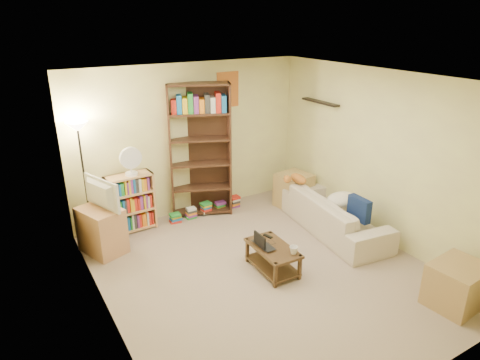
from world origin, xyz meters
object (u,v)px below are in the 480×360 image
object	(u,v)px
television	(97,195)
end_cabinet	(457,285)
coffee_table	(273,256)
side_table	(294,190)
laptop	(267,244)
desk_fan	(131,161)
floor_lamp	(80,148)
tabby_cat	(296,179)
short_bookshelf	(131,203)
tall_bookshelf	(200,148)
tv_stand	(102,230)
mug	(294,250)
sofa	(335,215)

from	to	relation	value
television	end_cabinet	bearing A→B (deg)	-155.80
coffee_table	end_cabinet	distance (m)	2.20
side_table	end_cabinet	bearing A→B (deg)	-91.26
coffee_table	laptop	world-z (taller)	laptop
desk_fan	floor_lamp	size ratio (longest dim) A/B	0.24
tabby_cat	short_bookshelf	world-z (taller)	short_bookshelf
tall_bookshelf	end_cabinet	bearing A→B (deg)	-47.00
laptop	tv_stand	distance (m)	2.35
television	end_cabinet	distance (m)	4.67
mug	tall_bookshelf	distance (m)	2.48
tabby_cat	tall_bookshelf	distance (m)	1.66
desk_fan	side_table	distance (m)	2.86
coffee_table	tabby_cat	bearing A→B (deg)	44.27
sofa	television	bearing A→B (deg)	76.42
short_bookshelf	laptop	bearing A→B (deg)	-61.92
coffee_table	tall_bookshelf	bearing A→B (deg)	92.11
tv_stand	tall_bookshelf	world-z (taller)	tall_bookshelf
floor_lamp	end_cabinet	world-z (taller)	floor_lamp
mug	end_cabinet	distance (m)	1.92
desk_fan	side_table	size ratio (longest dim) A/B	0.74
sofa	tv_stand	bearing A→B (deg)	76.42
laptop	mug	bearing A→B (deg)	-154.85
short_bookshelf	end_cabinet	distance (m)	4.61
desk_fan	end_cabinet	xyz separation A→B (m)	(2.60, -3.72, -0.89)
tabby_cat	tall_bookshelf	bearing A→B (deg)	145.71
television	desk_fan	distance (m)	0.78
sofa	tv_stand	world-z (taller)	tv_stand
coffee_table	end_cabinet	size ratio (longest dim) A/B	1.27
floor_lamp	desk_fan	bearing A→B (deg)	-4.05
tall_bookshelf	floor_lamp	xyz separation A→B (m)	(-1.85, 0.00, 0.29)
side_table	floor_lamp	bearing A→B (deg)	169.98
mug	desk_fan	xyz separation A→B (m)	(-1.31, 2.30, 0.75)
laptop	mug	distance (m)	0.39
sofa	desk_fan	size ratio (longest dim) A/B	4.66
mug	side_table	bearing A→B (deg)	52.26
desk_fan	floor_lamp	xyz separation A→B (m)	(-0.68, 0.05, 0.30)
sofa	mug	world-z (taller)	sofa
tabby_cat	side_table	xyz separation A→B (m)	(0.19, 0.30, -0.36)
coffee_table	tall_bookshelf	size ratio (longest dim) A/B	0.36
tv_stand	end_cabinet	size ratio (longest dim) A/B	1.06
desk_fan	television	bearing A→B (deg)	-147.94
mug	sofa	bearing A→B (deg)	26.88
coffee_table	television	distance (m)	2.53
laptop	desk_fan	distance (m)	2.40
sofa	tv_stand	distance (m)	3.48
television	short_bookshelf	world-z (taller)	television
tabby_cat	short_bookshelf	size ratio (longest dim) A/B	0.50
sofa	short_bookshelf	world-z (taller)	short_bookshelf
coffee_table	side_table	world-z (taller)	side_table
short_bookshelf	side_table	bearing A→B (deg)	-14.76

